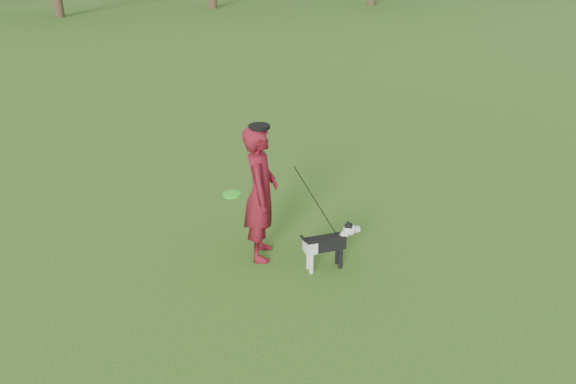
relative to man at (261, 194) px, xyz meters
name	(u,v)px	position (x,y,z in m)	size (l,w,h in m)	color
ground	(298,268)	(0.36, -0.47, -0.94)	(120.00, 120.00, 0.00)	#285116
man	(261,194)	(0.00, 0.00, 0.00)	(0.68, 0.45, 1.87)	#580C21
dog	(330,242)	(0.76, -0.58, -0.54)	(0.85, 0.17, 0.65)	black
man_held_items	(315,201)	(0.64, -0.32, -0.05)	(1.41, 0.72, 1.45)	#26DF1C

